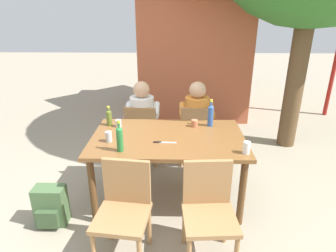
{
  "coord_description": "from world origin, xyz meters",
  "views": [
    {
      "loc": [
        0.06,
        -2.85,
        2.05
      ],
      "look_at": [
        0.0,
        0.0,
        0.9
      ],
      "focal_mm": 31.0,
      "sensor_mm": 36.0,
      "label": 1
    }
  ],
  "objects_px": {
    "bottle_olive": "(109,117)",
    "cup_steel": "(109,137)",
    "person_in_plaid_shirt": "(196,117)",
    "cup_terracotta": "(194,123)",
    "chair_near_left": "(124,206)",
    "bottle_blue": "(211,115)",
    "dining_table": "(168,144)",
    "brick_kiosk": "(193,37)",
    "person_in_white_shirt": "(143,117)",
    "cup_white": "(247,148)",
    "chair_far_right": "(196,132)",
    "backpack_by_near_side": "(51,207)",
    "table_knife": "(163,142)",
    "chair_near_right": "(209,207)",
    "bottle_green": "(120,138)",
    "chair_far_left": "(142,131)",
    "cup_glass": "(118,123)"
  },
  "relations": [
    {
      "from": "person_in_white_shirt",
      "to": "chair_far_left",
      "type": "bearing_deg",
      "value": -93.28
    },
    {
      "from": "chair_near_right",
      "to": "person_in_white_shirt",
      "type": "relative_size",
      "value": 0.74
    },
    {
      "from": "person_in_plaid_shirt",
      "to": "cup_white",
      "type": "bearing_deg",
      "value": -73.67
    },
    {
      "from": "chair_near_left",
      "to": "cup_steel",
      "type": "height_order",
      "value": "cup_steel"
    },
    {
      "from": "chair_far_left",
      "to": "bottle_green",
      "type": "xyz_separation_m",
      "value": [
        -0.08,
        -1.17,
        0.43
      ]
    },
    {
      "from": "person_in_white_shirt",
      "to": "brick_kiosk",
      "type": "relative_size",
      "value": 0.4
    },
    {
      "from": "cup_white",
      "to": "bottle_green",
      "type": "bearing_deg",
      "value": 178.84
    },
    {
      "from": "person_in_plaid_shirt",
      "to": "cup_steel",
      "type": "xyz_separation_m",
      "value": [
        -0.97,
        -1.07,
        0.18
      ]
    },
    {
      "from": "chair_far_right",
      "to": "chair_near_left",
      "type": "xyz_separation_m",
      "value": [
        -0.72,
        -1.63,
        0.0
      ]
    },
    {
      "from": "dining_table",
      "to": "backpack_by_near_side",
      "type": "distance_m",
      "value": 1.35
    },
    {
      "from": "bottle_blue",
      "to": "cup_steel",
      "type": "height_order",
      "value": "bottle_blue"
    },
    {
      "from": "chair_far_right",
      "to": "cup_white",
      "type": "relative_size",
      "value": 7.29
    },
    {
      "from": "person_in_white_shirt",
      "to": "backpack_by_near_side",
      "type": "distance_m",
      "value": 1.67
    },
    {
      "from": "chair_far_left",
      "to": "cup_terracotta",
      "type": "distance_m",
      "value": 0.92
    },
    {
      "from": "person_in_plaid_shirt",
      "to": "dining_table",
      "type": "bearing_deg",
      "value": -111.74
    },
    {
      "from": "cup_white",
      "to": "dining_table",
      "type": "bearing_deg",
      "value": 153.26
    },
    {
      "from": "chair_near_left",
      "to": "person_in_plaid_shirt",
      "type": "bearing_deg",
      "value": 67.31
    },
    {
      "from": "person_in_plaid_shirt",
      "to": "person_in_white_shirt",
      "type": "bearing_deg",
      "value": 180.0
    },
    {
      "from": "person_in_white_shirt",
      "to": "table_knife",
      "type": "height_order",
      "value": "person_in_white_shirt"
    },
    {
      "from": "chair_far_left",
      "to": "person_in_plaid_shirt",
      "type": "distance_m",
      "value": 0.77
    },
    {
      "from": "person_in_white_shirt",
      "to": "cup_white",
      "type": "xyz_separation_m",
      "value": [
        1.12,
        -1.3,
        0.18
      ]
    },
    {
      "from": "cup_terracotta",
      "to": "brick_kiosk",
      "type": "xyz_separation_m",
      "value": [
        0.13,
        3.02,
        0.71
      ]
    },
    {
      "from": "chair_near_left",
      "to": "chair_far_left",
      "type": "bearing_deg",
      "value": 90.56
    },
    {
      "from": "chair_far_left",
      "to": "brick_kiosk",
      "type": "relative_size",
      "value": 0.3
    },
    {
      "from": "cup_glass",
      "to": "cup_steel",
      "type": "height_order",
      "value": "cup_steel"
    },
    {
      "from": "cup_terracotta",
      "to": "chair_near_left",
      "type": "bearing_deg",
      "value": -120.95
    },
    {
      "from": "bottle_olive",
      "to": "cup_terracotta",
      "type": "xyz_separation_m",
      "value": [
        1.0,
        -0.02,
        -0.06
      ]
    },
    {
      "from": "bottle_olive",
      "to": "cup_steel",
      "type": "bearing_deg",
      "value": -78.88
    },
    {
      "from": "dining_table",
      "to": "chair_near_left",
      "type": "bearing_deg",
      "value": -113.75
    },
    {
      "from": "person_in_plaid_shirt",
      "to": "cup_steel",
      "type": "relative_size",
      "value": 10.67
    },
    {
      "from": "chair_near_right",
      "to": "cup_terracotta",
      "type": "bearing_deg",
      "value": 93.23
    },
    {
      "from": "chair_far_right",
      "to": "cup_white",
      "type": "height_order",
      "value": "cup_white"
    },
    {
      "from": "chair_near_right",
      "to": "bottle_green",
      "type": "height_order",
      "value": "bottle_green"
    },
    {
      "from": "dining_table",
      "to": "bottle_olive",
      "type": "distance_m",
      "value": 0.78
    },
    {
      "from": "cup_glass",
      "to": "cup_white",
      "type": "height_order",
      "value": "cup_white"
    },
    {
      "from": "person_in_plaid_shirt",
      "to": "backpack_by_near_side",
      "type": "relative_size",
      "value": 2.81
    },
    {
      "from": "cup_white",
      "to": "cup_terracotta",
      "type": "bearing_deg",
      "value": 124.07
    },
    {
      "from": "person_in_white_shirt",
      "to": "bottle_blue",
      "type": "xyz_separation_m",
      "value": [
        0.85,
        -0.61,
        0.26
      ]
    },
    {
      "from": "chair_near_right",
      "to": "cup_white",
      "type": "bearing_deg",
      "value": 48.51
    },
    {
      "from": "cup_glass",
      "to": "chair_far_left",
      "type": "bearing_deg",
      "value": 69.39
    },
    {
      "from": "cup_terracotta",
      "to": "chair_far_right",
      "type": "bearing_deg",
      "value": 83.24
    },
    {
      "from": "cup_white",
      "to": "cup_terracotta",
      "type": "height_order",
      "value": "cup_white"
    },
    {
      "from": "chair_far_right",
      "to": "chair_near_right",
      "type": "bearing_deg",
      "value": -90.02
    },
    {
      "from": "bottle_green",
      "to": "cup_white",
      "type": "height_order",
      "value": "bottle_green"
    },
    {
      "from": "chair_near_left",
      "to": "backpack_by_near_side",
      "type": "xyz_separation_m",
      "value": [
        -0.81,
        0.34,
        -0.29
      ]
    },
    {
      "from": "backpack_by_near_side",
      "to": "table_knife",
      "type": "bearing_deg",
      "value": 15.47
    },
    {
      "from": "chair_far_left",
      "to": "person_in_white_shirt",
      "type": "xyz_separation_m",
      "value": [
        0.01,
        0.11,
        0.17
      ]
    },
    {
      "from": "chair_near_right",
      "to": "cup_glass",
      "type": "height_order",
      "value": "chair_near_right"
    },
    {
      "from": "chair_near_left",
      "to": "bottle_blue",
      "type": "bearing_deg",
      "value": 53.21
    },
    {
      "from": "cup_steel",
      "to": "cup_terracotta",
      "type": "height_order",
      "value": "cup_steel"
    }
  ]
}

